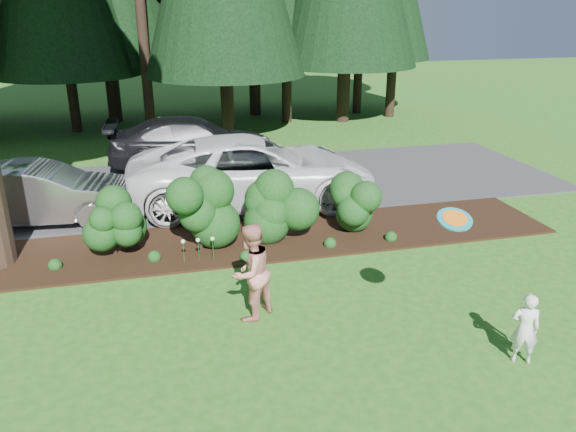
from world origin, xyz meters
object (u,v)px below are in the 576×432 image
object	(u,v)px
car_silver_wagon	(40,194)
car_white_suv	(253,171)
adult	(251,272)
car_dark_suv	(193,142)
child	(525,328)
frisbee	(455,219)

from	to	relation	value
car_silver_wagon	car_white_suv	xyz separation A→B (m)	(5.23, 0.15, 0.16)
adult	car_dark_suv	bearing A→B (deg)	-127.39
child	adult	xyz separation A→B (m)	(-3.69, 2.25, 0.28)
child	frisbee	xyz separation A→B (m)	(-1.20, 0.28, 1.74)
car_white_suv	adult	bearing A→B (deg)	171.85
car_silver_wagon	car_white_suv	world-z (taller)	car_white_suv
child	car_silver_wagon	bearing A→B (deg)	-20.10
car_silver_wagon	adult	size ratio (longest dim) A/B	2.60
car_silver_wagon	frisbee	xyz separation A→B (m)	(6.61, -7.49, 1.55)
car_dark_suv	adult	size ratio (longest dim) A/B	3.18
adult	frisbee	distance (m)	3.50
car_silver_wagon	car_dark_suv	distance (m)	5.83
car_white_suv	car_dark_suv	distance (m)	4.25
car_silver_wagon	adult	bearing A→B (deg)	-138.07
child	frisbee	distance (m)	2.13
adult	frisbee	xyz separation A→B (m)	(2.49, -1.97, 1.46)
car_dark_suv	adult	bearing A→B (deg)	-176.45
car_silver_wagon	child	distance (m)	11.02
car_dark_suv	child	size ratio (longest dim) A/B	4.74
car_silver_wagon	adult	distance (m)	6.89
car_silver_wagon	car_dark_suv	size ratio (longest dim) A/B	0.82
car_dark_suv	frisbee	distance (m)	12.09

